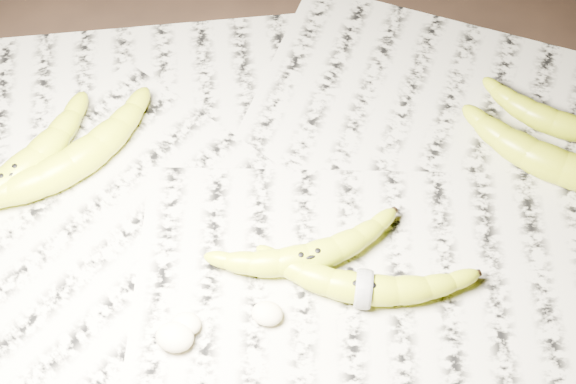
% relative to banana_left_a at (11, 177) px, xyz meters
% --- Properties ---
extents(ground, '(3.00, 3.00, 0.00)m').
position_rel_banana_left_a_xyz_m(ground, '(0.30, -0.00, -0.03)').
color(ground, black).
rests_on(ground, ground).
extents(newspaper_patch, '(0.90, 0.70, 0.01)m').
position_rel_banana_left_a_xyz_m(newspaper_patch, '(0.31, 0.00, -0.02)').
color(newspaper_patch, '#BAB69F').
rests_on(newspaper_patch, ground).
extents(banana_left_a, '(0.18, 0.22, 0.04)m').
position_rel_banana_left_a_xyz_m(banana_left_a, '(0.00, 0.00, 0.00)').
color(banana_left_a, '#AEBB17').
rests_on(banana_left_a, newspaper_patch).
extents(banana_left_b, '(0.19, 0.20, 0.04)m').
position_rel_banana_left_a_xyz_m(banana_left_b, '(0.06, 0.03, 0.00)').
color(banana_left_b, '#AEBB17').
rests_on(banana_left_b, newspaper_patch).
extents(banana_center, '(0.18, 0.12, 0.03)m').
position_rel_banana_left_a_xyz_m(banana_center, '(0.34, -0.04, -0.00)').
color(banana_center, '#AEBB17').
rests_on(banana_center, newspaper_patch).
extents(banana_taped, '(0.20, 0.06, 0.03)m').
position_rel_banana_left_a_xyz_m(banana_taped, '(0.40, -0.06, -0.00)').
color(banana_taped, '#AEBB17').
rests_on(banana_taped, newspaper_patch).
extents(banana_upper_a, '(0.22, 0.12, 0.04)m').
position_rel_banana_left_a_xyz_m(banana_upper_a, '(0.60, 0.12, 0.00)').
color(banana_upper_a, '#AEBB17').
rests_on(banana_upper_a, newspaper_patch).
extents(banana_upper_b, '(0.16, 0.09, 0.03)m').
position_rel_banana_left_a_xyz_m(banana_upper_b, '(0.59, 0.19, -0.00)').
color(banana_upper_b, '#AEBB17').
rests_on(banana_upper_b, newspaper_patch).
extents(measuring_tape, '(0.01, 0.04, 0.04)m').
position_rel_banana_left_a_xyz_m(measuring_tape, '(0.40, -0.06, -0.00)').
color(measuring_tape, white).
rests_on(measuring_tape, newspaper_patch).
extents(flesh_chunk_a, '(0.04, 0.03, 0.02)m').
position_rel_banana_left_a_xyz_m(flesh_chunk_a, '(0.22, -0.14, -0.01)').
color(flesh_chunk_a, beige).
rests_on(flesh_chunk_a, newspaper_patch).
extents(flesh_chunk_b, '(0.03, 0.02, 0.02)m').
position_rel_banana_left_a_xyz_m(flesh_chunk_b, '(0.23, -0.13, -0.01)').
color(flesh_chunk_b, beige).
rests_on(flesh_chunk_b, newspaper_patch).
extents(flesh_chunk_c, '(0.03, 0.03, 0.02)m').
position_rel_banana_left_a_xyz_m(flesh_chunk_c, '(0.31, -0.10, -0.01)').
color(flesh_chunk_c, beige).
rests_on(flesh_chunk_c, newspaper_patch).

